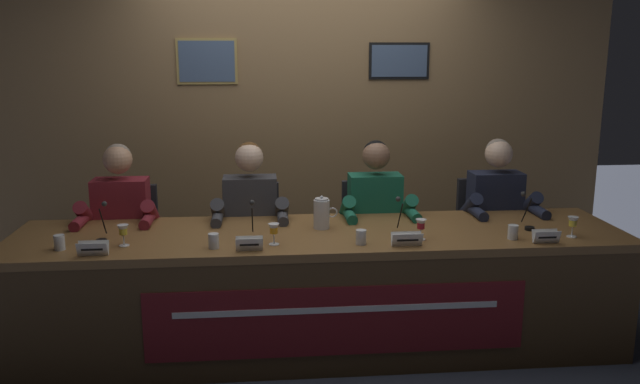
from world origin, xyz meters
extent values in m
plane|color=#383D4C|center=(0.00, 0.00, 0.00)|extent=(12.00, 12.00, 0.00)
cube|color=#937047|center=(0.00, 1.38, 1.30)|extent=(4.94, 0.12, 2.60)
cube|color=tan|center=(-0.75, 1.32, 1.75)|extent=(0.46, 0.02, 0.35)
cube|color=slate|center=(-0.75, 1.30, 1.75)|extent=(0.42, 0.01, 0.31)
cube|color=black|center=(0.75, 1.32, 1.75)|extent=(0.48, 0.02, 0.29)
cube|color=slate|center=(0.75, 1.30, 1.75)|extent=(0.44, 0.01, 0.25)
cube|color=brown|center=(0.00, 0.00, 0.72)|extent=(3.74, 0.88, 0.05)
cube|color=#4C341B|center=(0.00, -0.42, 0.35)|extent=(3.68, 0.04, 0.70)
cube|color=#4C341B|center=(-1.82, 0.00, 0.35)|extent=(0.08, 0.80, 0.70)
cube|color=#4C341B|center=(1.82, 0.00, 0.35)|extent=(0.08, 0.80, 0.70)
cube|color=maroon|center=(0.06, -0.44, 0.35)|extent=(2.15, 0.01, 0.41)
cube|color=white|center=(0.06, -0.45, 0.42)|extent=(1.83, 0.00, 0.04)
cylinder|color=black|center=(-1.29, 0.54, 0.01)|extent=(0.44, 0.44, 0.02)
cylinder|color=black|center=(-1.29, 0.54, 0.23)|extent=(0.05, 0.05, 0.41)
cube|color=#232328|center=(-1.29, 0.54, 0.45)|extent=(0.44, 0.44, 0.03)
cube|color=#232328|center=(-1.29, 0.74, 0.69)|extent=(0.40, 0.05, 0.44)
cylinder|color=black|center=(-1.39, 0.19, 0.23)|extent=(0.10, 0.10, 0.47)
cylinder|color=black|center=(-1.19, 0.19, 0.23)|extent=(0.10, 0.10, 0.47)
cylinder|color=black|center=(-1.39, 0.34, 0.52)|extent=(0.13, 0.34, 0.13)
cylinder|color=black|center=(-1.19, 0.34, 0.52)|extent=(0.13, 0.34, 0.13)
cube|color=maroon|center=(-1.29, 0.51, 0.76)|extent=(0.36, 0.20, 0.48)
sphere|color=tan|center=(-1.29, 0.49, 1.13)|extent=(0.19, 0.19, 0.19)
sphere|color=gray|center=(-1.29, 0.50, 1.15)|extent=(0.17, 0.17, 0.17)
cylinder|color=maroon|center=(-1.50, 0.41, 0.78)|extent=(0.09, 0.30, 0.25)
cylinder|color=maroon|center=(-1.08, 0.41, 0.78)|extent=(0.09, 0.30, 0.25)
cylinder|color=maroon|center=(-1.50, 0.25, 0.78)|extent=(0.07, 0.24, 0.07)
cylinder|color=maroon|center=(-1.08, 0.25, 0.78)|extent=(0.07, 0.24, 0.07)
cube|color=white|center=(-1.27, -0.37, 0.79)|extent=(0.16, 0.03, 0.08)
cube|color=white|center=(-1.27, -0.33, 0.79)|extent=(0.16, 0.03, 0.08)
cube|color=black|center=(-1.27, -0.37, 0.79)|extent=(0.11, 0.01, 0.01)
cylinder|color=white|center=(-1.14, -0.18, 0.75)|extent=(0.06, 0.06, 0.00)
cylinder|color=white|center=(-1.14, -0.18, 0.78)|extent=(0.01, 0.01, 0.05)
cone|color=white|center=(-1.14, -0.18, 0.84)|extent=(0.06, 0.06, 0.06)
cylinder|color=yellow|center=(-1.14, -0.18, 0.83)|extent=(0.04, 0.04, 0.04)
cylinder|color=silver|center=(-1.48, -0.23, 0.79)|extent=(0.06, 0.06, 0.08)
cylinder|color=silver|center=(-1.48, -0.23, 0.77)|extent=(0.05, 0.05, 0.05)
cylinder|color=black|center=(-1.28, -0.11, 0.76)|extent=(0.06, 0.06, 0.02)
cylinder|color=black|center=(-1.28, -0.04, 0.86)|extent=(0.01, 0.13, 0.18)
sphere|color=#2D2D2D|center=(-1.28, 0.02, 0.95)|extent=(0.03, 0.03, 0.03)
cylinder|color=black|center=(-0.43, 0.54, 0.01)|extent=(0.44, 0.44, 0.02)
cylinder|color=black|center=(-0.43, 0.54, 0.23)|extent=(0.05, 0.05, 0.41)
cube|color=#232328|center=(-0.43, 0.54, 0.45)|extent=(0.44, 0.44, 0.03)
cube|color=#232328|center=(-0.43, 0.74, 0.69)|extent=(0.40, 0.05, 0.44)
cylinder|color=black|center=(-0.53, 0.19, 0.23)|extent=(0.10, 0.10, 0.47)
cylinder|color=black|center=(-0.33, 0.19, 0.23)|extent=(0.10, 0.10, 0.47)
cylinder|color=black|center=(-0.53, 0.34, 0.52)|extent=(0.13, 0.34, 0.13)
cylinder|color=black|center=(-0.33, 0.34, 0.52)|extent=(0.13, 0.34, 0.13)
cube|color=#38383D|center=(-0.43, 0.51, 0.76)|extent=(0.36, 0.20, 0.48)
sphere|color=beige|center=(-0.43, 0.49, 1.13)|extent=(0.19, 0.19, 0.19)
sphere|color=#593819|center=(-0.43, 0.50, 1.15)|extent=(0.17, 0.17, 0.17)
cylinder|color=#38383D|center=(-0.64, 0.41, 0.78)|extent=(0.09, 0.30, 0.25)
cylinder|color=#38383D|center=(-0.22, 0.41, 0.78)|extent=(0.09, 0.30, 0.25)
cylinder|color=#38383D|center=(-0.64, 0.25, 0.78)|extent=(0.07, 0.24, 0.07)
cylinder|color=#38383D|center=(-0.22, 0.25, 0.78)|extent=(0.07, 0.24, 0.07)
cube|color=white|center=(-0.43, -0.36, 0.79)|extent=(0.15, 0.03, 0.08)
cube|color=white|center=(-0.43, -0.33, 0.79)|extent=(0.15, 0.03, 0.08)
cube|color=black|center=(-0.43, -0.36, 0.79)|extent=(0.11, 0.01, 0.01)
cylinder|color=white|center=(-0.29, -0.24, 0.75)|extent=(0.06, 0.06, 0.00)
cylinder|color=white|center=(-0.29, -0.24, 0.78)|extent=(0.01, 0.01, 0.05)
cone|color=white|center=(-0.29, -0.24, 0.84)|extent=(0.06, 0.06, 0.06)
cylinder|color=orange|center=(-0.29, -0.24, 0.83)|extent=(0.04, 0.04, 0.04)
cylinder|color=silver|center=(-0.63, -0.28, 0.79)|extent=(0.06, 0.06, 0.08)
cylinder|color=silver|center=(-0.63, -0.28, 0.77)|extent=(0.05, 0.05, 0.05)
cylinder|color=black|center=(-0.41, -0.16, 0.76)|extent=(0.06, 0.06, 0.02)
cylinder|color=black|center=(-0.41, -0.09, 0.86)|extent=(0.01, 0.13, 0.18)
sphere|color=#2D2D2D|center=(-0.41, -0.03, 0.95)|extent=(0.03, 0.03, 0.03)
cylinder|color=black|center=(0.43, 0.54, 0.01)|extent=(0.44, 0.44, 0.02)
cylinder|color=black|center=(0.43, 0.54, 0.23)|extent=(0.05, 0.05, 0.41)
cube|color=#232328|center=(0.43, 0.54, 0.45)|extent=(0.44, 0.44, 0.03)
cube|color=#232328|center=(0.43, 0.74, 0.69)|extent=(0.40, 0.05, 0.44)
cylinder|color=black|center=(0.33, 0.19, 0.23)|extent=(0.10, 0.10, 0.47)
cylinder|color=black|center=(0.53, 0.19, 0.23)|extent=(0.10, 0.10, 0.47)
cylinder|color=black|center=(0.33, 0.34, 0.52)|extent=(0.13, 0.34, 0.13)
cylinder|color=black|center=(0.53, 0.34, 0.52)|extent=(0.13, 0.34, 0.13)
cube|color=#196047|center=(0.43, 0.51, 0.76)|extent=(0.36, 0.20, 0.48)
sphere|color=#8E664C|center=(0.43, 0.49, 1.13)|extent=(0.19, 0.19, 0.19)
sphere|color=black|center=(0.43, 0.50, 1.15)|extent=(0.17, 0.17, 0.17)
cylinder|color=#196047|center=(0.22, 0.41, 0.78)|extent=(0.09, 0.30, 0.25)
cylinder|color=#196047|center=(0.64, 0.41, 0.78)|extent=(0.09, 0.30, 0.25)
cylinder|color=#196047|center=(0.22, 0.25, 0.78)|extent=(0.07, 0.24, 0.07)
cylinder|color=#196047|center=(0.64, 0.25, 0.78)|extent=(0.07, 0.24, 0.07)
cube|color=white|center=(0.46, -0.35, 0.79)|extent=(0.18, 0.03, 0.08)
cube|color=white|center=(0.46, -0.32, 0.79)|extent=(0.18, 0.03, 0.08)
cube|color=black|center=(0.46, -0.36, 0.79)|extent=(0.12, 0.01, 0.01)
cylinder|color=white|center=(0.57, -0.22, 0.75)|extent=(0.06, 0.06, 0.00)
cylinder|color=white|center=(0.57, -0.22, 0.78)|extent=(0.01, 0.01, 0.05)
cone|color=white|center=(0.57, -0.22, 0.84)|extent=(0.06, 0.06, 0.06)
cylinder|color=#B21E2D|center=(0.57, -0.22, 0.83)|extent=(0.04, 0.04, 0.04)
cylinder|color=silver|center=(0.21, -0.28, 0.79)|extent=(0.06, 0.06, 0.08)
cylinder|color=silver|center=(0.21, -0.28, 0.77)|extent=(0.05, 0.05, 0.05)
cylinder|color=black|center=(0.48, -0.15, 0.76)|extent=(0.06, 0.06, 0.02)
cylinder|color=black|center=(0.48, -0.08, 0.86)|extent=(0.01, 0.13, 0.18)
sphere|color=#2D2D2D|center=(0.48, -0.02, 0.95)|extent=(0.03, 0.03, 0.03)
cylinder|color=black|center=(1.29, 0.54, 0.01)|extent=(0.44, 0.44, 0.02)
cylinder|color=black|center=(1.29, 0.54, 0.23)|extent=(0.05, 0.05, 0.41)
cube|color=#232328|center=(1.29, 0.54, 0.45)|extent=(0.44, 0.44, 0.03)
cube|color=#232328|center=(1.29, 0.74, 0.69)|extent=(0.40, 0.05, 0.44)
cylinder|color=black|center=(1.19, 0.19, 0.23)|extent=(0.10, 0.10, 0.47)
cylinder|color=black|center=(1.39, 0.19, 0.23)|extent=(0.10, 0.10, 0.47)
cylinder|color=black|center=(1.19, 0.34, 0.52)|extent=(0.13, 0.34, 0.13)
cylinder|color=black|center=(1.39, 0.34, 0.52)|extent=(0.13, 0.34, 0.13)
cube|color=#1E2338|center=(1.29, 0.51, 0.76)|extent=(0.36, 0.20, 0.48)
sphere|color=beige|center=(1.29, 0.49, 1.13)|extent=(0.19, 0.19, 0.19)
sphere|color=gray|center=(1.29, 0.50, 1.15)|extent=(0.17, 0.17, 0.17)
cylinder|color=#1E2338|center=(1.08, 0.41, 0.78)|extent=(0.09, 0.30, 0.25)
cylinder|color=#1E2338|center=(1.50, 0.41, 0.78)|extent=(0.09, 0.30, 0.25)
cylinder|color=#1E2338|center=(1.08, 0.25, 0.78)|extent=(0.07, 0.24, 0.07)
cylinder|color=#1E2338|center=(1.50, 0.25, 0.78)|extent=(0.07, 0.24, 0.07)
cube|color=white|center=(1.28, -0.38, 0.79)|extent=(0.15, 0.03, 0.08)
cube|color=white|center=(1.28, -0.34, 0.79)|extent=(0.15, 0.03, 0.08)
cube|color=black|center=(1.28, -0.38, 0.79)|extent=(0.11, 0.01, 0.01)
cylinder|color=white|center=(1.49, -0.25, 0.75)|extent=(0.06, 0.06, 0.00)
cylinder|color=white|center=(1.49, -0.25, 0.78)|extent=(0.01, 0.01, 0.05)
cone|color=white|center=(1.49, -0.25, 0.84)|extent=(0.06, 0.06, 0.06)
cylinder|color=yellow|center=(1.49, -0.25, 0.83)|extent=(0.04, 0.04, 0.04)
cylinder|color=silver|center=(1.12, -0.26, 0.79)|extent=(0.06, 0.06, 0.08)
cylinder|color=silver|center=(1.12, -0.26, 0.77)|extent=(0.05, 0.05, 0.05)
cylinder|color=black|center=(1.30, -0.08, 0.76)|extent=(0.06, 0.06, 0.02)
cylinder|color=black|center=(1.30, -0.02, 0.86)|extent=(0.01, 0.13, 0.18)
sphere|color=#2D2D2D|center=(1.30, 0.04, 0.95)|extent=(0.03, 0.03, 0.03)
cylinder|color=silver|center=(0.02, 0.08, 0.84)|extent=(0.10, 0.10, 0.18)
cylinder|color=silver|center=(0.02, 0.08, 0.93)|extent=(0.09, 0.09, 0.01)
sphere|color=silver|center=(0.02, 0.08, 0.95)|extent=(0.02, 0.02, 0.02)
torus|color=silver|center=(0.09, 0.08, 0.85)|extent=(0.07, 0.01, 0.07)
camera|label=1|loc=(-0.35, -3.80, 1.85)|focal=36.33mm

